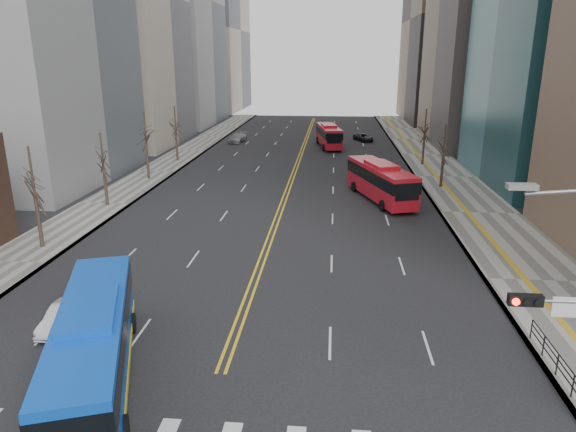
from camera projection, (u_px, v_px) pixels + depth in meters
The scene contains 12 objects.
sidewalk_right at pixel (445, 177), 58.73m from camera, with size 7.00×130.00×0.15m, color #65635E.
sidewalk_left at pixel (157, 171), 61.61m from camera, with size 5.00×130.00×0.15m, color #65635E.
centerline at pixel (299, 159), 69.75m from camera, with size 0.55×100.00×0.01m.
pedestrian_railing at pixel (558, 361), 21.65m from camera, with size 0.06×6.06×1.02m.
street_trees at pixel (211, 147), 49.46m from camera, with size 35.20×47.20×7.60m.
blue_bus at pixel (94, 343), 21.07m from camera, with size 6.52×12.45×3.57m.
red_bus_near at pixel (381, 179), 48.95m from camera, with size 6.10×11.68×3.62m.
red_bus_far at pixel (329, 134), 78.68m from camera, with size 4.30×11.20×3.47m.
car_white at pixel (64, 316), 25.83m from camera, with size 1.29×3.70×1.22m, color silver.
car_dark_mid at pixel (388, 199), 47.31m from camera, with size 1.47×3.64×1.24m, color black.
car_silver at pixel (238, 138), 83.46m from camera, with size 2.03×5.00×1.45m, color gray.
car_dark_far at pixel (363, 137), 84.59m from camera, with size 2.04×4.41×1.23m, color black.
Camera 1 is at (4.62, -13.83, 13.04)m, focal length 32.00 mm.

